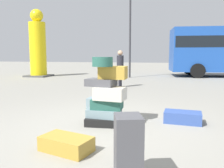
{
  "coord_description": "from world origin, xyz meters",
  "views": [
    {
      "loc": [
        1.21,
        -4.29,
        1.41
      ],
      "look_at": [
        -0.06,
        0.76,
        0.75
      ],
      "focal_mm": 36.88,
      "sensor_mm": 36.0,
      "label": 1
    }
  ],
  "objects_px": {
    "suitcase_charcoal_white_trunk": "(128,149)",
    "suitcase_slate_behind_tower": "(100,103)",
    "suitcase_tan_foreground_near": "(66,144)",
    "suitcase_navy_foreground_far": "(183,117)",
    "yellow_dummy_statue": "(38,47)",
    "suitcase_tower": "(106,95)",
    "lamp_post": "(130,20)",
    "person_bearded_onlooker": "(120,65)"
  },
  "relations": [
    {
      "from": "suitcase_tower",
      "to": "person_bearded_onlooker",
      "type": "relative_size",
      "value": 0.85
    },
    {
      "from": "person_bearded_onlooker",
      "to": "suitcase_slate_behind_tower",
      "type": "bearing_deg",
      "value": 2.08
    },
    {
      "from": "suitcase_slate_behind_tower",
      "to": "lamp_post",
      "type": "bearing_deg",
      "value": 95.18
    },
    {
      "from": "lamp_post",
      "to": "suitcase_tower",
      "type": "bearing_deg",
      "value": -82.94
    },
    {
      "from": "lamp_post",
      "to": "suitcase_slate_behind_tower",
      "type": "bearing_deg",
      "value": -85.45
    },
    {
      "from": "person_bearded_onlooker",
      "to": "lamp_post",
      "type": "bearing_deg",
      "value": -178.2
    },
    {
      "from": "suitcase_tan_foreground_near",
      "to": "yellow_dummy_statue",
      "type": "relative_size",
      "value": 0.17
    },
    {
      "from": "yellow_dummy_statue",
      "to": "suitcase_tan_foreground_near",
      "type": "bearing_deg",
      "value": -56.62
    },
    {
      "from": "suitcase_charcoal_white_trunk",
      "to": "suitcase_tower",
      "type": "bearing_deg",
      "value": 93.22
    },
    {
      "from": "suitcase_navy_foreground_far",
      "to": "yellow_dummy_statue",
      "type": "bearing_deg",
      "value": 139.09
    },
    {
      "from": "suitcase_navy_foreground_far",
      "to": "yellow_dummy_statue",
      "type": "height_order",
      "value": "yellow_dummy_statue"
    },
    {
      "from": "suitcase_tower",
      "to": "suitcase_tan_foreground_near",
      "type": "bearing_deg",
      "value": -98.79
    },
    {
      "from": "suitcase_navy_foreground_far",
      "to": "person_bearded_onlooker",
      "type": "distance_m",
      "value": 5.59
    },
    {
      "from": "suitcase_tan_foreground_near",
      "to": "lamp_post",
      "type": "height_order",
      "value": "lamp_post"
    },
    {
      "from": "suitcase_slate_behind_tower",
      "to": "yellow_dummy_statue",
      "type": "distance_m",
      "value": 10.48
    },
    {
      "from": "suitcase_tan_foreground_near",
      "to": "suitcase_charcoal_white_trunk",
      "type": "relative_size",
      "value": 1.0
    },
    {
      "from": "suitcase_tower",
      "to": "yellow_dummy_statue",
      "type": "height_order",
      "value": "yellow_dummy_statue"
    },
    {
      "from": "suitcase_tower",
      "to": "suitcase_navy_foreground_far",
      "type": "height_order",
      "value": "suitcase_tower"
    },
    {
      "from": "suitcase_tan_foreground_near",
      "to": "lamp_post",
      "type": "distance_m",
      "value": 11.98
    },
    {
      "from": "suitcase_tan_foreground_near",
      "to": "suitcase_charcoal_white_trunk",
      "type": "height_order",
      "value": "suitcase_charcoal_white_trunk"
    },
    {
      "from": "suitcase_slate_behind_tower",
      "to": "lamp_post",
      "type": "distance_m",
      "value": 9.35
    },
    {
      "from": "suitcase_slate_behind_tower",
      "to": "person_bearded_onlooker",
      "type": "height_order",
      "value": "person_bearded_onlooker"
    },
    {
      "from": "lamp_post",
      "to": "yellow_dummy_statue",
      "type": "bearing_deg",
      "value": -172.44
    },
    {
      "from": "suitcase_tower",
      "to": "suitcase_tan_foreground_near",
      "type": "distance_m",
      "value": 1.53
    },
    {
      "from": "suitcase_tan_foreground_near",
      "to": "suitcase_navy_foreground_far",
      "type": "distance_m",
      "value": 2.59
    },
    {
      "from": "suitcase_tan_foreground_near",
      "to": "suitcase_charcoal_white_trunk",
      "type": "distance_m",
      "value": 1.21
    },
    {
      "from": "suitcase_tower",
      "to": "suitcase_charcoal_white_trunk",
      "type": "xyz_separation_m",
      "value": [
        0.8,
        -2.01,
        -0.23
      ]
    },
    {
      "from": "suitcase_slate_behind_tower",
      "to": "person_bearded_onlooker",
      "type": "bearing_deg",
      "value": 95.32
    },
    {
      "from": "suitcase_tan_foreground_near",
      "to": "lamp_post",
      "type": "relative_size",
      "value": 0.14
    },
    {
      "from": "suitcase_slate_behind_tower",
      "to": "suitcase_navy_foreground_far",
      "type": "height_order",
      "value": "suitcase_slate_behind_tower"
    },
    {
      "from": "suitcase_charcoal_white_trunk",
      "to": "yellow_dummy_statue",
      "type": "height_order",
      "value": "yellow_dummy_statue"
    },
    {
      "from": "suitcase_charcoal_white_trunk",
      "to": "person_bearded_onlooker",
      "type": "height_order",
      "value": "person_bearded_onlooker"
    },
    {
      "from": "suitcase_charcoal_white_trunk",
      "to": "person_bearded_onlooker",
      "type": "bearing_deg",
      "value": 84.19
    },
    {
      "from": "suitcase_slate_behind_tower",
      "to": "suitcase_charcoal_white_trunk",
      "type": "height_order",
      "value": "suitcase_charcoal_white_trunk"
    },
    {
      "from": "person_bearded_onlooker",
      "to": "lamp_post",
      "type": "distance_m",
      "value": 5.24
    },
    {
      "from": "suitcase_tower",
      "to": "suitcase_navy_foreground_far",
      "type": "distance_m",
      "value": 1.67
    },
    {
      "from": "suitcase_tan_foreground_near",
      "to": "suitcase_navy_foreground_far",
      "type": "bearing_deg",
      "value": 62.3
    },
    {
      "from": "suitcase_tower",
      "to": "lamp_post",
      "type": "height_order",
      "value": "lamp_post"
    },
    {
      "from": "suitcase_charcoal_white_trunk",
      "to": "lamp_post",
      "type": "relative_size",
      "value": 0.14
    },
    {
      "from": "suitcase_charcoal_white_trunk",
      "to": "suitcase_slate_behind_tower",
      "type": "bearing_deg",
      "value": 93.47
    },
    {
      "from": "yellow_dummy_statue",
      "to": "suitcase_navy_foreground_far",
      "type": "bearing_deg",
      "value": -44.9
    },
    {
      "from": "suitcase_tower",
      "to": "suitcase_charcoal_white_trunk",
      "type": "bearing_deg",
      "value": -68.22
    }
  ]
}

